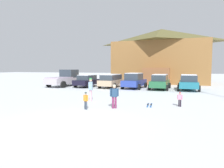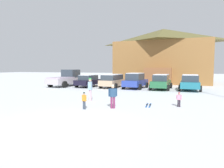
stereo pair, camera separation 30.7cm
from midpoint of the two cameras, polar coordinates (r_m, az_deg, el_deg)
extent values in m
plane|color=silver|center=(8.97, -11.65, -10.92)|extent=(160.00, 160.00, 0.00)
cube|color=brown|center=(33.82, 14.55, 5.85)|extent=(14.23, 9.72, 6.35)
pyramid|color=brown|center=(34.20, 14.70, 13.10)|extent=(14.84, 10.34, 2.28)
cube|color=#915935|center=(28.27, 13.24, 2.13)|extent=(3.64, 1.88, 2.40)
cube|color=black|center=(25.19, -6.17, 0.59)|extent=(2.20, 4.49, 0.58)
cube|color=#2D3842|center=(24.97, -6.44, 1.87)|extent=(1.78, 2.40, 0.56)
cube|color=white|center=(24.96, -6.45, 2.58)|extent=(1.66, 2.27, 0.06)
cylinder|color=black|center=(26.85, -6.44, 0.21)|extent=(0.28, 0.66, 0.64)
cylinder|color=black|center=(25.91, -2.81, 0.08)|extent=(0.28, 0.66, 0.64)
cylinder|color=black|center=(24.61, -9.70, -0.23)|extent=(0.28, 0.66, 0.64)
cylinder|color=black|center=(23.57, -5.85, -0.40)|extent=(0.28, 0.66, 0.64)
cube|color=tan|center=(24.16, 0.56, 0.50)|extent=(1.96, 4.66, 0.63)
cube|color=#2D3842|center=(24.04, 0.49, 1.95)|extent=(1.70, 3.55, 0.60)
cube|color=white|center=(24.03, 0.49, 2.74)|extent=(1.59, 3.37, 0.06)
cylinder|color=black|center=(25.86, -0.24, 0.07)|extent=(0.25, 0.65, 0.64)
cylinder|color=black|center=(25.20, 3.75, -0.06)|extent=(0.25, 0.65, 0.64)
cylinder|color=black|center=(23.26, -2.89, -0.45)|extent=(0.25, 0.65, 0.64)
cylinder|color=black|center=(22.53, 1.48, -0.61)|extent=(0.25, 0.65, 0.64)
cube|color=#2A3F9E|center=(23.27, 7.14, 0.35)|extent=(2.26, 4.41, 0.67)
cube|color=#2D3842|center=(23.02, 6.99, 2.08)|extent=(1.81, 2.36, 0.75)
cube|color=white|center=(23.01, 7.00, 3.08)|extent=(1.69, 2.24, 0.06)
cylinder|color=black|center=(24.84, 6.02, -0.14)|extent=(0.29, 0.66, 0.64)
cylinder|color=black|center=(24.25, 10.29, -0.31)|extent=(0.29, 0.66, 0.64)
cylinder|color=black|center=(22.41, 3.72, -0.65)|extent=(0.29, 0.66, 0.64)
cylinder|color=black|center=(21.75, 8.41, -0.85)|extent=(0.29, 0.66, 0.64)
cube|color=#25643D|center=(22.92, 14.27, 0.16)|extent=(1.91, 4.72, 0.66)
cube|color=#2D3842|center=(22.65, 14.22, 1.75)|extent=(1.61, 2.48, 0.64)
cube|color=white|center=(22.64, 14.24, 2.63)|extent=(1.50, 2.35, 0.06)
cylinder|color=black|center=(24.51, 12.56, -0.29)|extent=(0.25, 0.65, 0.64)
cylinder|color=black|center=(24.28, 16.87, -0.43)|extent=(0.25, 0.65, 0.64)
cylinder|color=black|center=(21.68, 11.32, -0.91)|extent=(0.25, 0.65, 0.64)
cylinder|color=black|center=(21.42, 16.19, -1.07)|extent=(0.25, 0.65, 0.64)
cube|color=#1F6D80|center=(22.84, 21.72, -0.05)|extent=(1.93, 4.49, 0.65)
cube|color=#2D3842|center=(22.57, 21.78, 1.54)|extent=(1.66, 2.35, 0.64)
cube|color=white|center=(22.56, 21.81, 2.43)|extent=(1.55, 2.23, 0.06)
cylinder|color=black|center=(24.24, 19.33, -0.50)|extent=(0.24, 0.65, 0.64)
cylinder|color=black|center=(24.27, 23.97, -0.63)|extent=(0.24, 0.65, 0.64)
cylinder|color=black|center=(21.50, 19.13, -1.12)|extent=(0.24, 0.65, 0.64)
cylinder|color=black|center=(21.53, 24.36, -1.27)|extent=(0.24, 0.65, 0.64)
cube|color=#B6ADBA|center=(26.38, -12.76, 0.99)|extent=(2.70, 5.48, 0.70)
cube|color=#2D3842|center=(27.17, -11.39, 2.96)|extent=(2.10, 1.90, 1.05)
cube|color=#BBA8C1|center=(25.66, -14.08, 1.78)|extent=(2.41, 3.12, 0.12)
cylinder|color=black|center=(28.34, -12.51, 0.53)|extent=(0.35, 0.83, 0.80)
cylinder|color=black|center=(26.98, -8.77, 0.38)|extent=(0.35, 0.83, 0.80)
cylinder|color=black|center=(25.97, -16.88, 0.07)|extent=(0.35, 0.83, 0.80)
cylinder|color=black|center=(24.48, -13.03, -0.12)|extent=(0.35, 0.83, 0.80)
cylinder|color=#374150|center=(11.69, -7.38, -5.98)|extent=(0.09, 0.09, 0.49)
cylinder|color=#374150|center=(11.61, -7.02, -6.05)|extent=(0.09, 0.09, 0.49)
cube|color=orange|center=(11.58, -7.22, -4.00)|extent=(0.27, 0.22, 0.34)
cylinder|color=orange|center=(11.69, -7.73, -3.88)|extent=(0.07, 0.07, 0.33)
cylinder|color=orange|center=(11.47, -6.70, -4.03)|extent=(0.07, 0.07, 0.33)
sphere|color=tan|center=(11.54, -7.23, -2.85)|extent=(0.12, 0.12, 0.12)
cylinder|color=#192A25|center=(11.54, -7.24, -2.52)|extent=(0.12, 0.12, 0.06)
cylinder|color=#ECB0C2|center=(14.48, -5.59, -3.23)|extent=(0.15, 0.15, 0.82)
cylinder|color=#ECB0C2|center=(14.31, -5.71, -3.33)|extent=(0.15, 0.15, 0.82)
cube|color=#93B5D6|center=(14.31, -5.67, -0.50)|extent=(0.33, 0.45, 0.58)
cylinder|color=#93B5D6|center=(14.56, -5.49, -0.35)|extent=(0.11, 0.11, 0.55)
cylinder|color=#93B5D6|center=(14.06, -5.86, -0.53)|extent=(0.11, 0.11, 0.55)
sphere|color=tan|center=(14.28, -5.68, 1.08)|extent=(0.21, 0.21, 0.21)
cylinder|color=green|center=(14.28, -5.69, 1.53)|extent=(0.20, 0.20, 0.10)
cylinder|color=#762A53|center=(11.81, 1.34, -5.32)|extent=(0.13, 0.13, 0.69)
cylinder|color=#762A53|center=(11.79, 0.61, -5.34)|extent=(0.13, 0.13, 0.69)
cube|color=navy|center=(11.72, 0.98, -2.49)|extent=(0.39, 0.33, 0.49)
cylinder|color=navy|center=(11.74, 2.02, -2.41)|extent=(0.09, 0.09, 0.46)
cylinder|color=navy|center=(11.69, -0.06, -2.44)|extent=(0.09, 0.09, 0.46)
sphere|color=tan|center=(11.68, 0.98, -0.86)|extent=(0.18, 0.18, 0.18)
cylinder|color=beige|center=(11.67, 0.98, -0.40)|extent=(0.17, 0.17, 0.08)
cylinder|color=black|center=(12.97, 19.42, -5.25)|extent=(0.08, 0.08, 0.44)
cylinder|color=black|center=(13.00, 19.01, -5.22)|extent=(0.08, 0.08, 0.44)
cube|color=pink|center=(12.93, 19.26, -3.60)|extent=(0.24, 0.18, 0.31)
cylinder|color=pink|center=(12.89, 19.85, -3.61)|extent=(0.06, 0.06, 0.29)
cylinder|color=pink|center=(12.96, 18.68, -3.53)|extent=(0.06, 0.06, 0.29)
sphere|color=tan|center=(12.90, 19.29, -2.67)|extent=(0.11, 0.11, 0.11)
cylinder|color=#B32B36|center=(12.89, 19.29, -2.41)|extent=(0.11, 0.11, 0.05)
cube|color=blue|center=(12.98, 11.49, -6.01)|extent=(0.21, 1.46, 0.02)
cube|color=black|center=(13.02, 11.51, -5.80)|extent=(0.10, 0.21, 0.06)
cube|color=blue|center=(12.99, 10.61, -5.99)|extent=(0.21, 1.46, 0.02)
cube|color=black|center=(13.04, 10.63, -5.77)|extent=(0.10, 0.21, 0.06)
camera|label=1|loc=(0.15, -89.47, 0.04)|focal=32.00mm
camera|label=2|loc=(0.15, 90.53, -0.04)|focal=32.00mm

